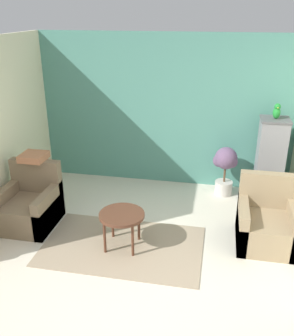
{
  "coord_description": "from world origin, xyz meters",
  "views": [
    {
      "loc": [
        0.91,
        -3.08,
        2.93
      ],
      "look_at": [
        0.0,
        1.54,
        0.91
      ],
      "focal_mm": 40.0,
      "sensor_mm": 36.0,
      "label": 1
    }
  ],
  "objects_px": {
    "birdcage": "(270,163)",
    "potted_plant": "(225,166)",
    "parrot": "(277,112)",
    "armchair_right": "(267,224)",
    "coffee_table": "(122,217)",
    "armchair_left": "(30,206)"
  },
  "relations": [
    {
      "from": "birdcage",
      "to": "potted_plant",
      "type": "relative_size",
      "value": 1.66
    },
    {
      "from": "parrot",
      "to": "potted_plant",
      "type": "bearing_deg",
      "value": 171.56
    },
    {
      "from": "birdcage",
      "to": "armchair_right",
      "type": "bearing_deg",
      "value": -95.18
    },
    {
      "from": "coffee_table",
      "to": "parrot",
      "type": "height_order",
      "value": "parrot"
    },
    {
      "from": "parrot",
      "to": "potted_plant",
      "type": "distance_m",
      "value": 1.2
    },
    {
      "from": "armchair_left",
      "to": "birdcage",
      "type": "bearing_deg",
      "value": 22.31
    },
    {
      "from": "coffee_table",
      "to": "armchair_right",
      "type": "bearing_deg",
      "value": 14.4
    },
    {
      "from": "armchair_left",
      "to": "parrot",
      "type": "relative_size",
      "value": 3.69
    },
    {
      "from": "coffee_table",
      "to": "armchair_left",
      "type": "bearing_deg",
      "value": 168.25
    },
    {
      "from": "parrot",
      "to": "potted_plant",
      "type": "xyz_separation_m",
      "value": [
        -0.68,
        0.1,
        -0.98
      ]
    },
    {
      "from": "potted_plant",
      "to": "birdcage",
      "type": "bearing_deg",
      "value": -8.6
    },
    {
      "from": "armchair_right",
      "to": "birdcage",
      "type": "distance_m",
      "value": 1.3
    },
    {
      "from": "coffee_table",
      "to": "armchair_left",
      "type": "xyz_separation_m",
      "value": [
        -1.47,
        0.3,
        -0.16
      ]
    },
    {
      "from": "birdcage",
      "to": "parrot",
      "type": "distance_m",
      "value": 0.83
    },
    {
      "from": "birdcage",
      "to": "parrot",
      "type": "bearing_deg",
      "value": 90.0
    },
    {
      "from": "coffee_table",
      "to": "armchair_right",
      "type": "height_order",
      "value": "armchair_right"
    },
    {
      "from": "armchair_right",
      "to": "potted_plant",
      "type": "height_order",
      "value": "armchair_right"
    },
    {
      "from": "coffee_table",
      "to": "armchair_right",
      "type": "relative_size",
      "value": 0.67
    },
    {
      "from": "coffee_table",
      "to": "armchair_right",
      "type": "distance_m",
      "value": 1.93
    },
    {
      "from": "armchair_right",
      "to": "birdcage",
      "type": "bearing_deg",
      "value": 84.82
    },
    {
      "from": "coffee_table",
      "to": "potted_plant",
      "type": "relative_size",
      "value": 0.71
    },
    {
      "from": "coffee_table",
      "to": "birdcage",
      "type": "distance_m",
      "value": 2.63
    }
  ]
}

